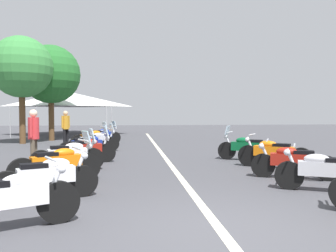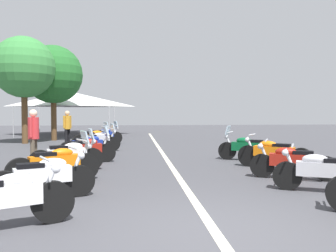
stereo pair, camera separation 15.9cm
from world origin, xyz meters
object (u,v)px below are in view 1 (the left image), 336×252
object	(u,v)px
motorcycle_left_row_4	(85,149)
roadside_tree_0	(22,67)
motorcycle_left_row_3	(69,155)
bystander_1	(34,134)
motorcycle_left_row_5	(88,145)
motorcycle_left_row_2	(58,163)
motorcycle_right_row_2	(293,161)
bystander_0	(66,126)
motorcycle_right_row_1	(325,171)
motorcycle_left_row_1	(47,177)
motorcycle_left_row_0	(9,199)
motorcycle_left_row_8	(101,136)
motorcycle_right_row_4	(248,147)
event_tent	(67,99)
motorcycle_left_row_6	(95,141)
roadside_tree_1	(51,75)
motorcycle_right_row_3	(273,153)
motorcycle_left_row_7	(92,138)

from	to	relation	value
motorcycle_left_row_4	roadside_tree_0	size ratio (longest dim) A/B	0.36
motorcycle_left_row_3	bystander_1	bearing A→B (deg)	127.59
motorcycle_left_row_3	motorcycle_left_row_5	distance (m)	3.17
motorcycle_left_row_2	bystander_1	size ratio (longest dim) A/B	1.12
motorcycle_right_row_2	motorcycle_left_row_4	bearing A→B (deg)	-5.50
motorcycle_right_row_2	bystander_0	bearing A→B (deg)	-25.75
motorcycle_right_row_1	bystander_1	distance (m)	8.01
motorcycle_left_row_1	bystander_1	size ratio (longest dim) A/B	1.07
motorcycle_left_row_0	motorcycle_left_row_2	size ratio (longest dim) A/B	0.96
motorcycle_left_row_8	motorcycle_left_row_5	bearing A→B (deg)	-116.33
motorcycle_right_row_2	bystander_0	size ratio (longest dim) A/B	1.14
motorcycle_right_row_2	bystander_1	xyz separation A→B (m)	(2.47, 6.97, 0.59)
motorcycle_left_row_2	motorcycle_left_row_8	xyz separation A→B (m)	(9.82, -0.22, -0.00)
motorcycle_left_row_0	motorcycle_right_row_4	world-z (taller)	motorcycle_right_row_4
motorcycle_right_row_4	bystander_0	world-z (taller)	bystander_0
event_tent	motorcycle_left_row_8	bearing A→B (deg)	-159.26
motorcycle_left_row_1	bystander_1	bearing A→B (deg)	84.34
motorcycle_left_row_0	bystander_0	distance (m)	12.16
motorcycle_left_row_0	motorcycle_left_row_1	distance (m)	1.71
motorcycle_left_row_5	motorcycle_left_row_6	distance (m)	1.77
motorcycle_right_row_1	roadside_tree_1	size ratio (longest dim) A/B	0.34
roadside_tree_0	roadside_tree_1	xyz separation A→B (m)	(1.97, -1.07, -0.16)
motorcycle_left_row_0	motorcycle_right_row_3	bearing A→B (deg)	12.42
motorcycle_left_row_5	event_tent	distance (m)	13.88
motorcycle_left_row_4	bystander_1	bearing A→B (deg)	-169.37
motorcycle_left_row_5	motorcycle_right_row_2	world-z (taller)	motorcycle_left_row_5
motorcycle_left_row_6	motorcycle_right_row_3	distance (m)	7.61
motorcycle_left_row_5	motorcycle_right_row_1	xyz separation A→B (m)	(-6.34, -5.66, -0.01)
motorcycle_left_row_3	motorcycle_right_row_2	distance (m)	6.07
motorcycle_left_row_3	roadside_tree_1	bearing A→B (deg)	85.40
motorcycle_left_row_7	motorcycle_right_row_2	xyz separation A→B (m)	(-8.21, -5.85, -0.02)
motorcycle_right_row_1	motorcycle_left_row_2	bearing A→B (deg)	11.83
bystander_1	roadside_tree_1	size ratio (longest dim) A/B	0.31
motorcycle_left_row_7	roadside_tree_0	xyz separation A→B (m)	(2.68, 3.93, 3.57)
motorcycle_right_row_4	motorcycle_left_row_7	bearing A→B (deg)	-8.18
motorcycle_left_row_1	motorcycle_left_row_5	size ratio (longest dim) A/B	0.95
motorcycle_right_row_3	roadside_tree_1	size ratio (longest dim) A/B	0.33
motorcycle_left_row_5	motorcycle_right_row_2	xyz separation A→B (m)	(-4.88, -5.67, -0.01)
motorcycle_left_row_8	bystander_0	bearing A→B (deg)	-170.68
roadside_tree_1	motorcycle_left_row_3	bearing A→B (deg)	-165.41
motorcycle_left_row_8	motorcycle_right_row_1	distance (m)	12.64
motorcycle_left_row_0	bystander_1	distance (m)	5.90
motorcycle_left_row_1	motorcycle_left_row_3	bearing A→B (deg)	69.16
motorcycle_left_row_0	motorcycle_left_row_8	size ratio (longest dim) A/B	0.94
motorcycle_left_row_5	roadside_tree_1	size ratio (longest dim) A/B	0.35
motorcycle_left_row_1	motorcycle_left_row_3	size ratio (longest dim) A/B	0.94
motorcycle_left_row_3	motorcycle_right_row_4	distance (m)	5.99
bystander_1	motorcycle_left_row_6	bearing A→B (deg)	-103.84
motorcycle_left_row_5	bystander_1	world-z (taller)	bystander_1
motorcycle_left_row_3	motorcycle_left_row_7	distance (m)	6.50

